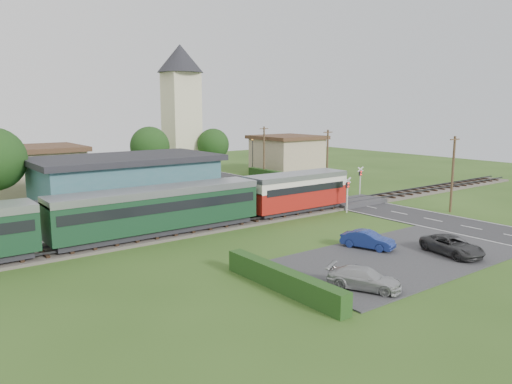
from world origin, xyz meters
TOP-DOWN VIEW (x-y plane):
  - ground at (0.00, 0.00)m, footprint 120.00×120.00m
  - railway_track at (0.00, 2.00)m, footprint 76.00×3.20m
  - road at (10.00, 0.00)m, footprint 6.00×70.00m
  - car_park at (-1.50, -12.00)m, footprint 17.00×9.00m
  - crossing_deck at (10.00, 2.00)m, footprint 6.20×3.40m
  - platform at (-10.00, 5.20)m, footprint 30.00×3.00m
  - equipment_hut at (-18.00, 5.20)m, footprint 2.30×2.30m
  - station_building at (-10.00, 10.99)m, footprint 16.00×9.00m
  - train at (-14.45, 2.00)m, footprint 43.20×2.90m
  - church_tower at (5.00, 28.00)m, footprint 6.00×6.00m
  - house_west at (-15.00, 25.00)m, footprint 10.80×8.80m
  - house_east at (20.00, 24.00)m, footprint 8.80×8.80m
  - hedge_carpark at (-11.00, -12.00)m, footprint 0.80×9.00m
  - hedge_roadside at (14.20, 16.00)m, footprint 0.80×18.00m
  - hedge_station at (-10.00, 15.50)m, footprint 22.00×0.80m
  - tree_b at (-2.00, 23.00)m, footprint 4.60×4.60m
  - tree_c at (8.00, 25.00)m, footprint 4.20×4.20m
  - utility_pole_b at (14.20, -6.00)m, footprint 1.40×0.22m
  - utility_pole_c at (14.20, 10.00)m, footprint 1.40×0.22m
  - utility_pole_d at (14.20, 22.00)m, footprint 1.40×0.22m
  - crossing_signal_near at (6.40, -0.41)m, footprint 0.84×0.28m
  - crossing_signal_far at (13.60, 4.39)m, footprint 0.84×0.28m
  - streetlamp_east at (16.00, 27.00)m, footprint 0.30×0.30m
  - car_on_road at (10.37, 14.40)m, footprint 3.36×1.93m
  - car_park_blue at (-1.37, -9.50)m, footprint 2.41×3.82m
  - car_park_silver at (-7.50, -14.50)m, footprint 3.22×4.23m
  - car_park_dark at (1.86, -13.82)m, footprint 2.81×4.64m
  - pedestrian_near at (-4.63, 5.45)m, footprint 0.82×0.68m
  - pedestrian_far at (-13.99, 4.74)m, footprint 0.79×0.94m

SIDE VIEW (x-z plane):
  - ground at x=0.00m, z-range 0.00..0.00m
  - road at x=10.00m, z-range 0.00..0.05m
  - car_park at x=-1.50m, z-range 0.00..0.08m
  - railway_track at x=0.00m, z-range -0.13..0.36m
  - crossing_deck at x=10.00m, z-range 0.00..0.45m
  - platform at x=-10.00m, z-range 0.00..0.45m
  - car_on_road at x=10.37m, z-range 0.05..1.13m
  - hedge_carpark at x=-11.00m, z-range 0.00..1.20m
  - hedge_roadside at x=14.20m, z-range 0.00..1.20m
  - hedge_station at x=-10.00m, z-range 0.00..1.30m
  - car_park_silver at x=-7.50m, z-range 0.08..1.22m
  - car_park_blue at x=-1.37m, z-range 0.08..1.27m
  - car_park_dark at x=1.86m, z-range 0.08..1.28m
  - pedestrian_far at x=-13.99m, z-range 0.45..2.19m
  - pedestrian_near at x=-4.63m, z-range 0.45..2.37m
  - equipment_hut at x=-18.00m, z-range 0.47..3.02m
  - crossing_signal_near at x=6.40m, z-range 0.50..3.78m
  - crossing_signal_far at x=13.60m, z-range 0.50..3.78m
  - train at x=-14.45m, z-range 0.48..3.88m
  - station_building at x=-10.00m, z-range 0.04..5.34m
  - house_west at x=-15.00m, z-range 0.04..5.54m
  - house_east at x=20.00m, z-range 0.05..5.55m
  - streetlamp_east at x=16.00m, z-range 0.46..5.62m
  - utility_pole_b at x=14.20m, z-range 0.13..7.13m
  - utility_pole_c at x=14.20m, z-range 0.13..7.13m
  - utility_pole_d at x=14.20m, z-range 0.13..7.13m
  - tree_c at x=8.00m, z-range 1.26..8.04m
  - tree_b at x=-2.00m, z-range 1.35..8.69m
  - church_tower at x=5.00m, z-range 1.43..19.03m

